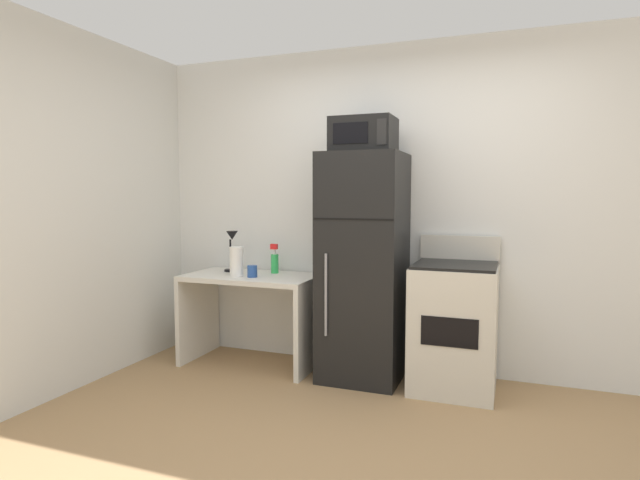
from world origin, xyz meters
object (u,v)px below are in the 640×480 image
object	(u,v)px
desk	(252,302)
paper_towel_roll	(236,262)
desk_lamp	(232,244)
spray_bottle	(275,262)
refrigerator	(363,267)
microwave	(364,135)
oven_range	(454,326)
coffee_mug	(252,271)

from	to	relation	value
desk	paper_towel_roll	world-z (taller)	paper_towel_roll
desk_lamp	desk	bearing A→B (deg)	-21.20
spray_bottle	refrigerator	size ratio (longest dim) A/B	0.14
desk_lamp	microwave	world-z (taller)	microwave
spray_bottle	oven_range	distance (m)	1.56
paper_towel_roll	microwave	world-z (taller)	microwave
desk	microwave	world-z (taller)	microwave
desk_lamp	spray_bottle	world-z (taller)	desk_lamp
desk	spray_bottle	bearing A→B (deg)	47.76
spray_bottle	microwave	bearing A→B (deg)	-11.43
spray_bottle	coffee_mug	bearing A→B (deg)	-106.32
spray_bottle	oven_range	size ratio (longest dim) A/B	0.23
coffee_mug	spray_bottle	bearing A→B (deg)	73.68
paper_towel_roll	microwave	xyz separation A→B (m)	(1.04, 0.09, 0.98)
desk	oven_range	bearing A→B (deg)	0.29
paper_towel_roll	refrigerator	distance (m)	1.05
paper_towel_roll	oven_range	distance (m)	1.77
desk	refrigerator	world-z (taller)	refrigerator
coffee_mug	refrigerator	distance (m)	0.90
oven_range	coffee_mug	bearing A→B (deg)	-175.89
desk	desk_lamp	distance (m)	0.54
desk_lamp	refrigerator	world-z (taller)	refrigerator
paper_towel_roll	spray_bottle	bearing A→B (deg)	49.32
microwave	desk_lamp	bearing A→B (deg)	175.00
coffee_mug	desk	bearing A→B (deg)	121.15
spray_bottle	desk	bearing A→B (deg)	-132.24
desk_lamp	spray_bottle	bearing A→B (deg)	9.14
desk_lamp	coffee_mug	world-z (taller)	desk_lamp
oven_range	desk	bearing A→B (deg)	-179.71
refrigerator	oven_range	distance (m)	0.79
coffee_mug	paper_towel_roll	world-z (taller)	paper_towel_roll
oven_range	desk_lamp	bearing A→B (deg)	177.44
desk_lamp	oven_range	xyz separation A→B (m)	(1.88, -0.08, -0.52)
paper_towel_roll	coffee_mug	bearing A→B (deg)	-0.82
desk_lamp	coffee_mug	distance (m)	0.41
coffee_mug	refrigerator	size ratio (longest dim) A/B	0.06
desk_lamp	spray_bottle	size ratio (longest dim) A/B	1.42
microwave	refrigerator	bearing A→B (deg)	90.33
refrigerator	microwave	xyz separation A→B (m)	(0.00, -0.02, 0.99)
desk_lamp	oven_range	size ratio (longest dim) A/B	0.32
desk	coffee_mug	world-z (taller)	coffee_mug
spray_bottle	microwave	xyz separation A→B (m)	(0.82, -0.17, 1.00)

